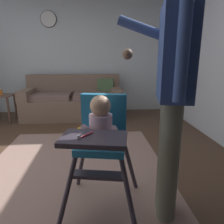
{
  "coord_description": "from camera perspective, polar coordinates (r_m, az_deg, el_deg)",
  "views": [
    {
      "loc": [
        0.43,
        -2.19,
        1.18
      ],
      "look_at": [
        0.55,
        -0.59,
        0.77
      ],
      "focal_mm": 33.23,
      "sensor_mm": 36.0,
      "label": 1
    }
  ],
  "objects": [
    {
      "name": "toy_ball",
      "position": [
        3.25,
        -8.64,
        -5.51
      ],
      "size": [
        0.16,
        0.16,
        0.16
      ],
      "primitive_type": "sphere",
      "color": "gold",
      "rests_on": "ground"
    },
    {
      "name": "wall_far",
      "position": [
        4.82,
        -9.94,
        16.07
      ],
      "size": [
        5.13,
        0.06,
        2.67
      ],
      "primitive_type": "cube",
      "color": "silver",
      "rests_on": "ground"
    },
    {
      "name": "adult_standing",
      "position": [
        1.47,
        16.2,
        5.47
      ],
      "size": [
        0.51,
        0.57,
        1.7
      ],
      "rotation": [
        0.0,
        0.0,
        2.92
      ],
      "color": "#696956",
      "rests_on": "ground"
    },
    {
      "name": "high_chair",
      "position": [
        1.57,
        -2.94,
        -5.64
      ],
      "size": [
        0.7,
        0.8,
        0.94
      ],
      "rotation": [
        0.0,
        0.0,
        -1.75
      ],
      "color": "#37303C",
      "rests_on": "ground"
    },
    {
      "name": "couch",
      "position": [
        4.38,
        -10.48,
        3.0
      ],
      "size": [
        1.97,
        0.86,
        0.86
      ],
      "rotation": [
        0.0,
        0.0,
        -1.57
      ],
      "color": "#796151",
      "rests_on": "ground"
    },
    {
      "name": "wall_clock",
      "position": [
        4.91,
        -17.09,
        23.28
      ],
      "size": [
        0.34,
        0.04,
        0.34
      ],
      "color": "white"
    },
    {
      "name": "side_table",
      "position": [
        4.46,
        -27.98,
        2.39
      ],
      "size": [
        0.4,
        0.4,
        0.52
      ],
      "color": "brown",
      "rests_on": "ground"
    },
    {
      "name": "ground",
      "position": [
        2.54,
        -14.02,
        -14.95
      ],
      "size": [
        5.93,
        6.75,
        0.1
      ],
      "primitive_type": "cube",
      "color": "#4E3525"
    },
    {
      "name": "area_rug",
      "position": [
        2.32,
        -10.28,
        -16.24
      ],
      "size": [
        1.97,
        2.48,
        0.01
      ],
      "primitive_type": "cube",
      "color": "gray",
      "rests_on": "ground"
    },
    {
      "name": "sippy_cup",
      "position": [
        4.44,
        -28.33,
        4.79
      ],
      "size": [
        0.07,
        0.07,
        0.1
      ],
      "primitive_type": "cylinder",
      "color": "orange",
      "rests_on": "side_table"
    }
  ]
}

